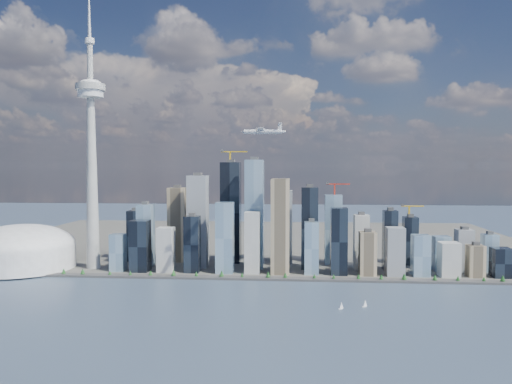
# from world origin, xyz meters

# --- Properties ---
(ground) EXTENTS (4000.00, 4000.00, 0.00)m
(ground) POSITION_xyz_m (0.00, 0.00, 0.00)
(ground) COLOR #2E4051
(ground) RESTS_ON ground
(seawall) EXTENTS (1100.00, 22.00, 4.00)m
(seawall) POSITION_xyz_m (0.00, 250.00, 2.00)
(seawall) COLOR #383838
(seawall) RESTS_ON ground
(land) EXTENTS (1400.00, 900.00, 3.00)m
(land) POSITION_xyz_m (0.00, 700.00, 1.50)
(land) COLOR #4C4C47
(land) RESTS_ON ground
(shoreline_trees) EXTENTS (960.53, 7.20, 8.80)m
(shoreline_trees) POSITION_xyz_m (0.00, 250.00, 8.78)
(shoreline_trees) COLOR #3F2D1E
(shoreline_trees) RESTS_ON seawall
(skyscraper_cluster) EXTENTS (736.00, 142.00, 233.92)m
(skyscraper_cluster) POSITION_xyz_m (59.62, 336.82, 72.07)
(skyscraper_cluster) COLOR black
(skyscraper_cluster) RESTS_ON land
(needle_tower) EXTENTS (56.00, 56.00, 550.50)m
(needle_tower) POSITION_xyz_m (-300.00, 310.00, 235.84)
(needle_tower) COLOR #999894
(needle_tower) RESTS_ON land
(dome_stadium) EXTENTS (200.00, 200.00, 86.00)m
(dome_stadium) POSITION_xyz_m (-440.00, 300.00, 39.44)
(dome_stadium) COLOR silver
(dome_stadium) RESTS_ON land
(airplane) EXTENTS (72.05, 63.68, 17.57)m
(airplane) POSITION_xyz_m (42.71, 170.66, 259.37)
(airplane) COLOR silver
(airplane) RESTS_ON ground
(sailboat_west) EXTENTS (7.44, 4.28, 10.51)m
(sailboat_west) POSITION_xyz_m (160.21, 75.32, 3.37)
(sailboat_west) COLOR white
(sailboat_west) RESTS_ON ground
(sailboat_east) EXTENTS (7.56, 4.59, 10.79)m
(sailboat_east) POSITION_xyz_m (195.49, 88.24, 3.46)
(sailboat_east) COLOR white
(sailboat_east) RESTS_ON ground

